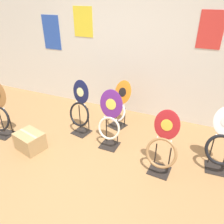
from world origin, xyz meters
name	(u,v)px	position (x,y,z in m)	size (l,w,h in m)	color
ground_plane	(64,175)	(0.00, 0.00, 0.00)	(14.00, 14.00, 0.00)	#A37547
wall_back	(123,46)	(0.00, 2.12, 1.30)	(8.00, 0.07, 2.60)	silver
toilet_seat_display_navy_moon	(80,109)	(-0.31, 0.99, 0.47)	(0.44, 0.33, 0.95)	black
toilet_seat_display_orange_sun	(119,106)	(0.20, 1.48, 0.39)	(0.44, 0.45, 0.83)	black
toilet_seat_display_crimson_swirl	(163,146)	(1.16, 0.61, 0.42)	(0.43, 0.31, 0.90)	black
toilet_seat_display_purple_note	(110,121)	(0.30, 0.85, 0.45)	(0.37, 0.28, 0.94)	black
toilet_seat_display_white_plain	(222,143)	(1.87, 0.97, 0.42)	(0.43, 0.39, 0.88)	black
storage_box	(30,141)	(-0.81, 0.28, 0.14)	(0.48, 0.41, 0.28)	tan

